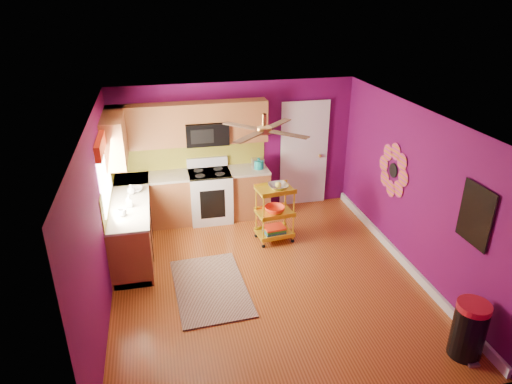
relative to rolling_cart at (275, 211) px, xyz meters
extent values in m
plane|color=brown|center=(-0.43, -1.12, -0.56)|extent=(5.00, 5.00, 0.00)
cube|color=#5E0A4D|center=(-0.43, 1.38, 0.69)|extent=(4.50, 0.04, 2.50)
cube|color=#5E0A4D|center=(-0.43, -3.62, 0.69)|extent=(4.50, 0.04, 2.50)
cube|color=#5E0A4D|center=(-2.68, -1.12, 0.69)|extent=(0.04, 5.00, 2.50)
cube|color=#5E0A4D|center=(1.82, -1.12, 0.69)|extent=(0.04, 5.00, 2.50)
cube|color=silver|center=(-0.43, -1.12, 1.94)|extent=(4.50, 5.00, 0.04)
cube|color=white|center=(1.79, -1.12, -0.49)|extent=(0.05, 4.90, 0.14)
cube|color=brown|center=(-2.38, 0.23, -0.11)|extent=(0.60, 2.30, 0.90)
cube|color=brown|center=(-1.28, 1.08, -0.11)|extent=(2.80, 0.60, 0.90)
cube|color=beige|center=(-2.38, 0.23, 0.36)|extent=(0.63, 2.30, 0.04)
cube|color=beige|center=(-1.28, 1.08, 0.36)|extent=(2.80, 0.63, 0.04)
cube|color=black|center=(-2.38, 0.23, -0.51)|extent=(0.54, 2.30, 0.10)
cube|color=black|center=(-1.28, 1.08, -0.51)|extent=(2.80, 0.54, 0.10)
cube|color=white|center=(-0.98, 1.05, -0.10)|extent=(0.76, 0.66, 0.92)
cube|color=black|center=(-0.98, 1.05, 0.37)|extent=(0.76, 0.62, 0.03)
cube|color=white|center=(-0.98, 1.33, 0.48)|extent=(0.76, 0.06, 0.18)
cube|color=black|center=(-0.98, 0.72, -0.11)|extent=(0.45, 0.02, 0.55)
cube|color=brown|center=(-2.02, 1.21, 1.27)|extent=(1.32, 0.33, 0.75)
cube|color=brown|center=(-0.24, 1.21, 1.27)|extent=(0.72, 0.33, 0.75)
cube|color=brown|center=(-0.98, 1.21, 1.47)|extent=(0.76, 0.33, 0.34)
cube|color=brown|center=(-2.51, 0.73, 1.27)|extent=(0.33, 1.30, 0.75)
cube|color=black|center=(-0.98, 1.18, 1.09)|extent=(0.76, 0.38, 0.40)
cube|color=olive|center=(-1.28, 1.37, 0.64)|extent=(2.80, 0.01, 0.51)
cube|color=olive|center=(-2.67, 0.23, 0.64)|extent=(0.01, 2.30, 0.51)
cube|color=white|center=(-2.66, -0.07, 0.99)|extent=(0.03, 1.20, 1.00)
cube|color=red|center=(-2.63, -0.07, 1.46)|extent=(0.08, 1.35, 0.22)
cube|color=white|center=(0.92, 1.35, 0.47)|extent=(0.85, 0.04, 2.05)
cube|color=white|center=(0.92, 1.33, 0.47)|extent=(0.95, 0.02, 2.15)
sphere|color=#BF8C3F|center=(1.24, 1.30, 0.44)|extent=(0.07, 0.07, 0.07)
cylinder|color=black|center=(1.80, -0.52, 0.79)|extent=(0.01, 0.24, 0.24)
cube|color=teal|center=(1.80, -2.52, 0.99)|extent=(0.03, 0.52, 0.72)
cube|color=black|center=(1.79, -2.52, 0.99)|extent=(0.01, 0.56, 0.76)
cylinder|color=#BF8C3F|center=(-0.43, -0.92, 1.86)|extent=(0.06, 0.06, 0.16)
cylinder|color=#BF8C3F|center=(-0.43, -0.92, 1.72)|extent=(0.20, 0.20, 0.08)
cube|color=#4C2D19|center=(-0.16, -0.65, 1.72)|extent=(0.47, 0.47, 0.01)
cube|color=#4C2D19|center=(-0.69, -0.65, 1.72)|extent=(0.47, 0.47, 0.01)
cube|color=#4C2D19|center=(-0.69, -1.19, 1.72)|extent=(0.47, 0.47, 0.01)
cube|color=#4C2D19|center=(-0.16, -1.19, 1.72)|extent=(0.47, 0.47, 0.01)
cube|color=#321710|center=(-1.28, -1.15, -0.55)|extent=(1.09, 1.70, 0.02)
cylinder|color=gold|center=(-0.25, -0.22, -0.05)|extent=(0.03, 0.03, 0.93)
cylinder|color=gold|center=(0.28, -0.16, -0.05)|extent=(0.03, 0.03, 0.93)
cylinder|color=gold|center=(-0.30, 0.15, -0.05)|extent=(0.03, 0.03, 0.93)
cylinder|color=gold|center=(0.24, 0.21, -0.05)|extent=(0.03, 0.03, 0.93)
sphere|color=black|center=(-0.25, -0.22, -0.53)|extent=(0.07, 0.07, 0.07)
sphere|color=black|center=(0.28, -0.16, -0.53)|extent=(0.07, 0.07, 0.07)
sphere|color=black|center=(-0.30, 0.15, -0.53)|extent=(0.07, 0.07, 0.07)
sphere|color=black|center=(0.24, 0.21, -0.53)|extent=(0.07, 0.07, 0.07)
cube|color=gold|center=(-0.01, 0.00, 0.39)|extent=(0.65, 0.50, 0.03)
cube|color=gold|center=(-0.01, 0.00, -0.03)|extent=(0.65, 0.50, 0.03)
cube|color=gold|center=(-0.01, 0.00, -0.43)|extent=(0.65, 0.50, 0.03)
imported|color=beige|center=(0.05, 0.01, 0.45)|extent=(0.37, 0.37, 0.08)
sphere|color=yellow|center=(0.05, 0.01, 0.48)|extent=(0.11, 0.11, 0.11)
imported|color=red|center=(-0.01, 0.00, 0.04)|extent=(0.38, 0.38, 0.11)
cube|color=navy|center=(-0.01, 0.00, -0.39)|extent=(0.38, 0.30, 0.04)
cube|color=#267233|center=(-0.01, 0.00, -0.35)|extent=(0.38, 0.30, 0.04)
cube|color=red|center=(-0.01, 0.00, -0.31)|extent=(0.38, 0.30, 0.03)
cylinder|color=black|center=(1.53, -3.12, -0.23)|extent=(0.42, 0.42, 0.66)
cylinder|color=red|center=(1.53, -3.12, 0.14)|extent=(0.39, 0.39, 0.08)
cube|color=beige|center=(1.53, -3.31, -0.54)|extent=(0.14, 0.08, 0.03)
cylinder|color=teal|center=(-0.05, 1.05, 0.46)|extent=(0.18, 0.18, 0.16)
sphere|color=teal|center=(-0.05, 1.05, 0.56)|extent=(0.06, 0.06, 0.06)
cube|color=beige|center=(-0.05, 1.10, 0.47)|extent=(0.22, 0.15, 0.18)
imported|color=#EA3F72|center=(-2.35, -0.09, 0.48)|extent=(0.09, 0.09, 0.20)
imported|color=white|center=(-2.33, 0.38, 0.47)|extent=(0.13, 0.13, 0.17)
imported|color=white|center=(-2.28, 0.48, 0.41)|extent=(0.25, 0.25, 0.06)
imported|color=white|center=(-2.45, -0.39, 0.43)|extent=(0.13, 0.13, 0.11)
camera|label=1|loc=(-1.82, -6.68, 3.48)|focal=32.00mm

